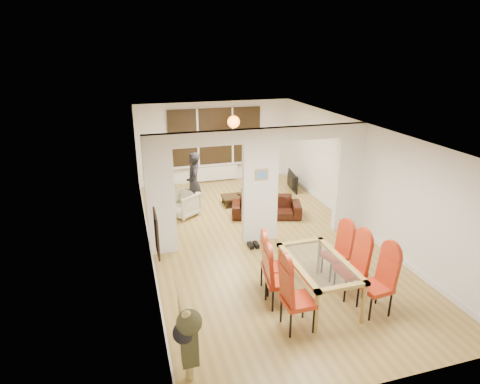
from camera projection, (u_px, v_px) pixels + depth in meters
name	position (u px, v px, depth m)	size (l,w,h in m)	color
floor	(259.00, 239.00, 9.37)	(5.00, 9.00, 0.01)	olive
room_walls	(260.00, 186.00, 8.92)	(5.00, 9.00, 2.60)	silver
divider_wall	(260.00, 186.00, 8.92)	(5.00, 0.18, 2.60)	white
bay_window_blinds	(215.00, 136.00, 12.85)	(3.00, 0.08, 1.80)	black
radiator	(216.00, 172.00, 13.23)	(1.40, 0.08, 0.50)	white
pendant_light	(234.00, 122.00, 11.68)	(0.36, 0.36, 0.36)	orange
stair_newel	(183.00, 322.00, 5.70)	(0.40, 1.20, 1.10)	tan
wall_poster	(156.00, 233.00, 6.00)	(0.04, 0.52, 0.67)	gray
pillar_photo	(262.00, 175.00, 8.73)	(0.30, 0.03, 0.25)	#4C8CD8
dining_table	(318.00, 281.00, 6.99)	(0.93, 1.66, 0.78)	olive
dining_chair_la	(298.00, 296.00, 6.23)	(0.47, 0.47, 1.18)	#9F2710
dining_chair_lb	(279.00, 278.00, 6.83)	(0.42, 0.42, 1.05)	#9F2710
dining_chair_lc	(274.00, 264.00, 7.24)	(0.43, 0.43, 1.09)	#9F2710
dining_chair_ra	(376.00, 283.00, 6.61)	(0.45, 0.45, 1.13)	#9F2710
dining_chair_rb	(351.00, 267.00, 7.09)	(0.45, 0.45, 1.12)	#9F2710
dining_chair_rc	(335.00, 253.00, 7.66)	(0.42, 0.42, 1.05)	#9F2710
sofa	(266.00, 207.00, 10.52)	(1.80, 0.70, 0.52)	black
armchair	(183.00, 204.00, 10.53)	(0.71, 0.69, 0.65)	beige
person	(194.00, 183.00, 10.61)	(0.39, 0.60, 1.64)	black
television	(290.00, 181.00, 12.45)	(0.13, 0.96, 0.56)	black
coffee_table	(242.00, 199.00, 11.40)	(1.12, 0.56, 0.26)	black
bottle	(242.00, 192.00, 11.24)	(0.06, 0.06, 0.25)	#143F19
bowl	(241.00, 193.00, 11.41)	(0.21, 0.21, 0.05)	black
shoes	(253.00, 245.00, 8.96)	(0.23, 0.24, 0.09)	black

